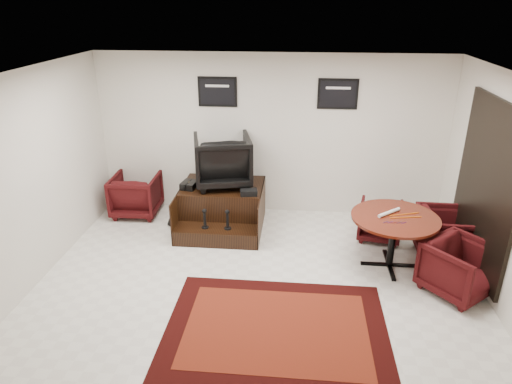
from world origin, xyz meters
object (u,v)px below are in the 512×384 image
Objects in this scene: table_chair_back at (380,219)px; table_chair_corner at (460,266)px; shine_chair at (223,158)px; shine_podium at (223,208)px; meeting_table at (395,223)px; armchair_side at (136,193)px; table_chair_window at (447,232)px.

table_chair_corner reaches higher than table_chair_back.
shine_chair is 1.17× the size of table_chair_corner.
table_chair_corner is at bearing -25.68° from shine_podium.
meeting_table is (2.62, -1.05, 0.38)m from shine_podium.
shine_podium is at bearing 167.59° from armchair_side.
meeting_table reaches higher than table_chair_back.
meeting_table is 1.00m from table_chair_corner.
meeting_table is at bearing 103.68° from table_chair_back.
shine_chair is at bearing 172.57° from armchair_side.
shine_chair is at bearing 111.93° from table_chair_corner.
table_chair_back is (-0.03, 0.85, -0.37)m from meeting_table.
shine_podium is at bearing 113.86° from table_chair_corner.
shine_podium is 3.76m from table_chair_corner.
table_chair_corner is at bearing 130.69° from table_chair_back.
meeting_table is 1.52× the size of table_chair_corner.
armchair_side is at bearing 162.21° from meeting_table.
table_chair_window is at bearing 152.94° from shine_chair.
shine_chair is 3.66m from table_chair_window.
table_chair_window is at bearing 167.18° from armchair_side.
shine_podium is at bearing 158.11° from meeting_table.
table_chair_corner is (3.38, -1.77, -0.77)m from shine_chair.
shine_podium is at bearing 7.05° from table_chair_back.
table_chair_back is at bearing -4.51° from shine_podium.
shine_chair is 2.92m from meeting_table.
meeting_table is 0.97m from table_chair_window.
armchair_side is 5.35m from table_chair_corner.
table_chair_window is (3.47, -0.84, -0.76)m from shine_chair.
meeting_table reaches higher than shine_podium.
table_chair_window is at bearing -11.32° from shine_podium.
meeting_table is at bearing 114.04° from table_chair_window.
table_chair_back is at bearing 92.11° from meeting_table.
table_chair_back is (2.59, -0.35, -0.83)m from shine_chair.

